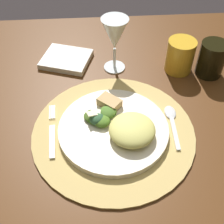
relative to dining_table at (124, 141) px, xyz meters
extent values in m
plane|color=#292324|center=(0.00, 0.00, -0.55)|extent=(6.00, 6.00, 0.00)
cube|color=#4D2A10|center=(0.00, 0.00, 0.15)|extent=(1.26, 0.90, 0.03)
cylinder|color=tan|center=(-0.04, -0.10, 0.16)|extent=(0.39, 0.39, 0.01)
cylinder|color=silver|center=(-0.04, -0.10, 0.17)|extent=(0.26, 0.26, 0.02)
ellipsoid|color=#D5CC6A|center=(0.00, -0.12, 0.20)|extent=(0.13, 0.13, 0.04)
ellipsoid|color=#415D1F|center=(-0.09, -0.06, 0.19)|extent=(0.05, 0.06, 0.01)
ellipsoid|color=#497022|center=(-0.07, -0.09, 0.19)|extent=(0.04, 0.04, 0.02)
ellipsoid|color=#3F6D1C|center=(-0.08, -0.07, 0.19)|extent=(0.05, 0.05, 0.01)
ellipsoid|color=#486F26|center=(-0.05, -0.06, 0.19)|extent=(0.06, 0.06, 0.02)
ellipsoid|color=#325B37|center=(-0.08, -0.08, 0.19)|extent=(0.04, 0.04, 0.02)
cube|color=beige|center=(-0.08, -0.07, 0.20)|extent=(0.03, 0.02, 0.01)
cube|color=beige|center=(-0.09, -0.07, 0.21)|extent=(0.03, 0.02, 0.01)
cube|color=tan|center=(-0.04, -0.03, 0.19)|extent=(0.07, 0.06, 0.02)
cube|color=silver|center=(-0.18, -0.12, 0.17)|extent=(0.02, 0.10, 0.00)
cube|color=silver|center=(-0.20, -0.03, 0.17)|extent=(0.01, 0.05, 0.00)
cube|color=silver|center=(-0.19, -0.03, 0.17)|extent=(0.01, 0.05, 0.00)
cube|color=silver|center=(-0.19, -0.03, 0.17)|extent=(0.01, 0.05, 0.00)
cube|color=silver|center=(-0.18, -0.03, 0.17)|extent=(0.01, 0.05, 0.00)
cube|color=silver|center=(0.10, -0.11, 0.17)|extent=(0.01, 0.10, 0.00)
ellipsoid|color=silver|center=(0.11, -0.05, 0.17)|extent=(0.03, 0.05, 0.01)
cube|color=white|center=(-0.16, 0.19, 0.17)|extent=(0.17, 0.15, 0.02)
cylinder|color=silver|center=(-0.02, 0.15, 0.16)|extent=(0.06, 0.06, 0.00)
cylinder|color=silver|center=(-0.02, 0.15, 0.20)|extent=(0.01, 0.01, 0.06)
cone|color=silver|center=(-0.02, 0.15, 0.27)|extent=(0.07, 0.07, 0.09)
cylinder|color=gold|center=(0.17, 0.13, 0.21)|extent=(0.08, 0.08, 0.10)
cylinder|color=black|center=(0.25, 0.11, 0.21)|extent=(0.08, 0.08, 0.10)
camera|label=1|loc=(-0.07, -0.54, 0.71)|focal=46.88mm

